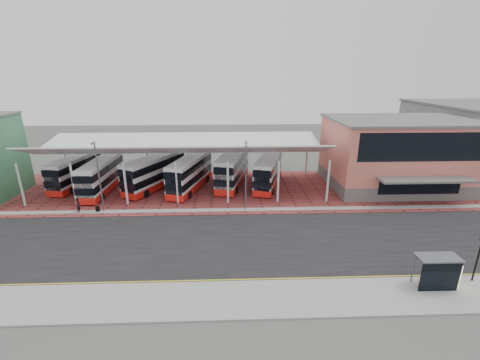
{
  "coord_description": "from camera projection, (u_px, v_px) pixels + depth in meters",
  "views": [
    {
      "loc": [
        0.12,
        -27.39,
        14.98
      ],
      "look_at": [
        1.37,
        6.6,
        3.55
      ],
      "focal_mm": 24.0,
      "sensor_mm": 36.0,
      "label": 1
    }
  ],
  "objects": [
    {
      "name": "bus_4",
      "position": [
        233.0,
        169.0,
        44.42
      ],
      "size": [
        4.92,
        11.14,
        4.47
      ],
      "rotation": [
        0.0,
        0.0,
        -0.23
      ],
      "color": "silver",
      "rests_on": "forecourt"
    },
    {
      "name": "canopy",
      "position": [
        182.0,
        147.0,
        41.86
      ],
      "size": [
        37.0,
        11.63,
        7.07
      ],
      "color": "silver",
      "rests_on": "ground"
    },
    {
      "name": "yellow_line_near",
      "position": [
        228.0,
        282.0,
        24.07
      ],
      "size": [
        120.0,
        0.12,
        0.01
      ],
      "primitive_type": "cube",
      "color": "gold",
      "rests_on": "road"
    },
    {
      "name": "bus_1",
      "position": [
        101.0,
        176.0,
        41.71
      ],
      "size": [
        2.79,
        10.22,
        4.18
      ],
      "rotation": [
        0.0,
        0.0,
        -0.03
      ],
      "color": "silver",
      "rests_on": "forecourt"
    },
    {
      "name": "north_kerb",
      "position": [
        228.0,
        210.0,
        36.56
      ],
      "size": [
        120.0,
        0.8,
        0.14
      ],
      "primitive_type": "cube",
      "color": "gray",
      "rests_on": "ground"
    },
    {
      "name": "ground",
      "position": [
        228.0,
        237.0,
        30.71
      ],
      "size": [
        140.0,
        140.0,
        0.0
      ],
      "primitive_type": "plane",
      "color": "#474A45"
    },
    {
      "name": "suitcase",
      "position": [
        98.0,
        209.0,
        36.01
      ],
      "size": [
        0.39,
        0.28,
        0.67
      ],
      "primitive_type": "cube",
      "color": "black",
      "rests_on": "forecourt"
    },
    {
      "name": "bus_0",
      "position": [
        77.0,
        171.0,
        43.98
      ],
      "size": [
        3.95,
        10.23,
        4.12
      ],
      "rotation": [
        0.0,
        0.0,
        -0.17
      ],
      "color": "silver",
      "rests_on": "forecourt"
    },
    {
      "name": "bus_5",
      "position": [
        268.0,
        172.0,
        43.78
      ],
      "size": [
        5.03,
        10.23,
        4.12
      ],
      "rotation": [
        0.0,
        0.0,
        -0.29
      ],
      "color": "silver",
      "rests_on": "forecourt"
    },
    {
      "name": "bus_2",
      "position": [
        155.0,
        172.0,
        43.07
      ],
      "size": [
        6.99,
        10.5,
        4.35
      ],
      "rotation": [
        0.0,
        0.0,
        -0.47
      ],
      "color": "silver",
      "rests_on": "forecourt"
    },
    {
      "name": "sidewalk",
      "position": [
        229.0,
        300.0,
        22.17
      ],
      "size": [
        120.0,
        4.0,
        0.14
      ],
      "primitive_type": "cube",
      "color": "gray",
      "rests_on": "ground"
    },
    {
      "name": "forecourt",
      "position": [
        243.0,
        190.0,
        43.09
      ],
      "size": [
        72.0,
        16.0,
        0.06
      ],
      "primitive_type": "cube",
      "color": "brown",
      "rests_on": "ground"
    },
    {
      "name": "lamp_east",
      "position": [
        246.0,
        174.0,
        35.34
      ],
      "size": [
        0.16,
        0.9,
        8.07
      ],
      "color": "#53545A",
      "rests_on": "ground"
    },
    {
      "name": "yellow_line_far",
      "position": [
        228.0,
        280.0,
        24.36
      ],
      "size": [
        120.0,
        0.12,
        0.01
      ],
      "primitive_type": "cube",
      "color": "gold",
      "rests_on": "road"
    },
    {
      "name": "bus_3",
      "position": [
        190.0,
        174.0,
        42.66
      ],
      "size": [
        5.2,
        10.68,
        4.3
      ],
      "rotation": [
        0.0,
        0.0,
        -0.28
      ],
      "color": "silver",
      "rests_on": "forecourt"
    },
    {
      "name": "bus_shelter",
      "position": [
        442.0,
        270.0,
        22.78
      ],
      "size": [
        3.06,
        1.42,
        2.43
      ],
      "rotation": [
        0.0,
        0.0,
        -0.01
      ],
      "color": "black",
      "rests_on": "sidewalk"
    },
    {
      "name": "terminal",
      "position": [
        398.0,
        153.0,
        43.22
      ],
      "size": [
        18.4,
        14.4,
        9.25
      ],
      "color": "#5B5955",
      "rests_on": "ground"
    },
    {
      "name": "lamp_west",
      "position": [
        99.0,
        176.0,
        34.78
      ],
      "size": [
        0.16,
        0.9,
        8.07
      ],
      "color": "#53545A",
      "rests_on": "ground"
    },
    {
      "name": "road",
      "position": [
        228.0,
        242.0,
        29.76
      ],
      "size": [
        120.0,
        14.0,
        0.02
      ],
      "primitive_type": "cube",
      "color": "black",
      "rests_on": "ground"
    },
    {
      "name": "pedestrian",
      "position": [
        79.0,
        205.0,
        35.65
      ],
      "size": [
        0.56,
        0.73,
        1.79
      ],
      "primitive_type": "imported",
      "rotation": [
        0.0,
        0.0,
        1.8
      ],
      "color": "black",
      "rests_on": "forecourt"
    }
  ]
}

